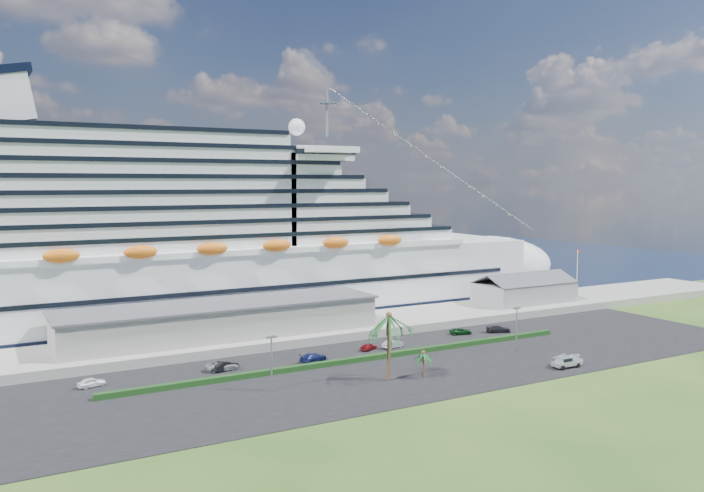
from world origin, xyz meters
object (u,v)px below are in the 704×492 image
parked_car_3 (313,357)px  pickup_truck (566,361)px  cruise_ship (201,247)px  boat_trailer (569,358)px

parked_car_3 → pickup_truck: bearing=-142.9°
cruise_ship → pickup_truck: 81.29m
parked_car_3 → boat_trailer: size_ratio=0.83×
cruise_ship → parked_car_3: (6.18, -44.08, -15.81)m
cruise_ship → boat_trailer: bearing=-57.1°
parked_car_3 → boat_trailer: (37.07, -22.87, 0.45)m
cruise_ship → boat_trailer: cruise_ship is taller
parked_car_3 → pickup_truck: size_ratio=0.97×
parked_car_3 → boat_trailer: bearing=-140.3°
cruise_ship → pickup_truck: (41.48, -68.16, -15.53)m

